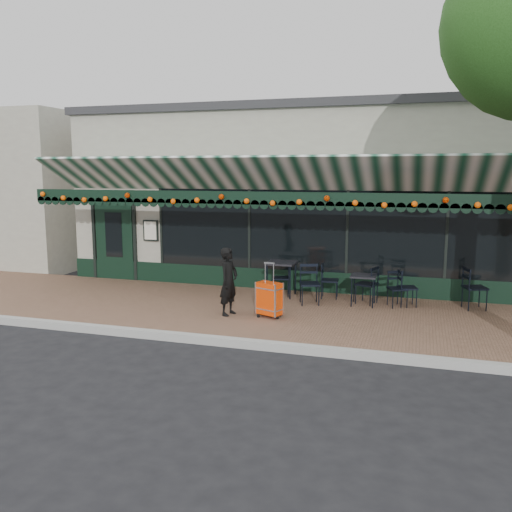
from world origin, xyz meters
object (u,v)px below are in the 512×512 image
(chair_b_right, at_px, (330,281))
(cafe_table_a, at_px, (364,278))
(cafe_table_b, at_px, (282,265))
(chair_a_left, at_px, (367,285))
(chair_a_front, at_px, (398,289))
(woman, at_px, (229,281))
(chair_a_right, at_px, (407,288))
(suitcase, at_px, (269,299))
(chair_b_left, at_px, (281,278))
(chair_b_front, at_px, (310,284))
(chair_a_extra, at_px, (475,288))

(chair_b_right, bearing_deg, cafe_table_a, -123.58)
(cafe_table_b, height_order, chair_a_left, chair_a_left)
(chair_a_left, xyz_separation_m, chair_a_front, (0.66, -0.10, -0.04))
(cafe_table_a, height_order, chair_b_right, chair_b_right)
(chair_a_front, bearing_deg, chair_a_left, 147.79)
(woman, bearing_deg, chair_a_right, -50.51)
(cafe_table_b, relative_size, chair_b_right, 0.99)
(cafe_table_b, distance_m, chair_b_right, 1.16)
(suitcase, bearing_deg, chair_b_right, 87.21)
(cafe_table_a, height_order, chair_a_right, chair_a_right)
(suitcase, distance_m, chair_b_left, 1.92)
(chair_b_right, distance_m, chair_b_front, 0.77)
(woman, bearing_deg, chair_a_extra, -55.99)
(suitcase, relative_size, chair_a_extra, 1.22)
(chair_a_right, bearing_deg, chair_b_left, 71.01)
(cafe_table_a, distance_m, chair_a_left, 0.25)
(chair_b_front, bearing_deg, chair_a_right, -6.51)
(woman, xyz_separation_m, chair_a_extra, (4.80, 1.95, -0.24))
(woman, height_order, chair_a_extra, woman)
(chair_a_left, relative_size, chair_b_right, 1.05)
(chair_a_front, xyz_separation_m, chair_a_extra, (1.56, 0.27, 0.07))
(cafe_table_b, distance_m, chair_a_left, 2.00)
(chair_b_left, height_order, chair_b_right, chair_b_left)
(woman, distance_m, chair_a_extra, 5.19)
(cafe_table_a, height_order, chair_a_left, chair_a_left)
(chair_b_left, distance_m, chair_b_right, 1.13)
(chair_b_right, bearing_deg, chair_b_front, 149.53)
(chair_a_left, height_order, chair_a_front, chair_a_left)
(suitcase, xyz_separation_m, cafe_table_a, (1.69, 1.55, 0.23))
(cafe_table_a, relative_size, chair_b_front, 0.75)
(cafe_table_a, xyz_separation_m, chair_b_front, (-1.13, -0.26, -0.16))
(chair_a_extra, height_order, chair_b_left, chair_a_extra)
(chair_a_left, distance_m, chair_a_right, 0.86)
(chair_a_left, distance_m, chair_b_front, 1.26)
(chair_a_extra, bearing_deg, chair_b_right, 71.18)
(chair_b_left, bearing_deg, suitcase, -3.77)
(chair_b_left, bearing_deg, cafe_table_a, 68.49)
(cafe_table_b, height_order, chair_a_extra, chair_a_extra)
(chair_a_extra, height_order, chair_b_front, chair_a_extra)
(woman, relative_size, chair_a_front, 1.78)
(chair_a_extra, bearing_deg, suitcase, 98.37)
(suitcase, distance_m, chair_a_left, 2.45)
(chair_a_left, bearing_deg, chair_a_extra, 114.59)
(suitcase, height_order, chair_a_left, suitcase)
(chair_a_left, xyz_separation_m, chair_b_front, (-1.19, -0.43, 0.02))
(chair_a_right, height_order, chair_a_extra, chair_a_extra)
(suitcase, bearing_deg, woman, -154.64)
(chair_a_right, height_order, chair_a_front, chair_a_right)
(cafe_table_b, relative_size, chair_a_extra, 0.89)
(chair_b_right, bearing_deg, chair_a_left, -112.26)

